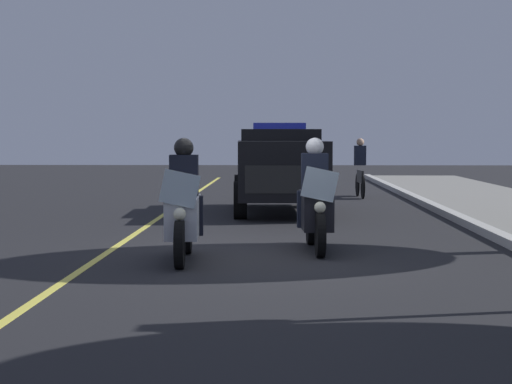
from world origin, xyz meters
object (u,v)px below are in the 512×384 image
at_px(police_suv, 280,166).
at_px(cyclist_background, 360,168).
at_px(police_motorcycle_lead_right, 316,205).
at_px(police_motorcycle_lead_left, 183,211).

height_order(police_suv, cyclist_background, police_suv).
relative_size(police_motorcycle_lead_right, police_suv, 0.43).
xyz_separation_m(police_motorcycle_lead_left, cyclist_background, (-12.64, 3.63, 0.14)).
bearing_deg(police_motorcycle_lead_right, police_motorcycle_lead_left, -59.35).
bearing_deg(police_suv, police_motorcycle_lead_left, -9.84).
bearing_deg(police_motorcycle_lead_right, cyclist_background, 171.41).
relative_size(police_motorcycle_lead_left, police_suv, 0.43).
distance_m(police_motorcycle_lead_left, police_suv, 7.84).
distance_m(police_suv, cyclist_background, 5.43).
xyz_separation_m(police_suv, cyclist_background, (-4.92, 2.29, -0.22)).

